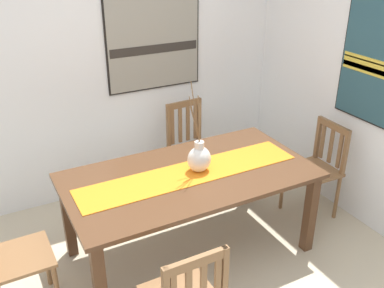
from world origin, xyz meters
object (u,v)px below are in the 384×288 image
object	(u,v)px
chair_1	(317,168)
chair_2	(191,147)
painting_on_back_wall	(153,38)
centerpiece_vase	(199,158)
dining_table	(190,184)
chair_0	(9,255)
painting_on_side_wall	(381,63)

from	to	relation	value
chair_1	chair_2	world-z (taller)	chair_2
chair_1	painting_on_back_wall	size ratio (longest dim) A/B	0.89
centerpiece_vase	chair_2	size ratio (longest dim) A/B	0.79
dining_table	chair_2	world-z (taller)	chair_2
centerpiece_vase	chair_0	world-z (taller)	centerpiece_vase
chair_0	centerpiece_vase	bearing A→B (deg)	0.88
chair_1	dining_table	bearing A→B (deg)	178.67
chair_1	chair_2	distance (m)	1.25
dining_table	centerpiece_vase	xyz separation A→B (m)	(0.08, -0.00, 0.21)
chair_1	painting_on_back_wall	distance (m)	1.99
centerpiece_vase	chair_1	size ratio (longest dim) A/B	0.82
dining_table	chair_2	xyz separation A→B (m)	(0.48, 0.89, -0.16)
chair_0	chair_1	world-z (taller)	chair_0
centerpiece_vase	painting_on_back_wall	distance (m)	1.47
centerpiece_vase	dining_table	bearing A→B (deg)	179.96
painting_on_back_wall	painting_on_side_wall	bearing A→B (deg)	-49.73
centerpiece_vase	painting_on_back_wall	xyz separation A→B (m)	(0.20, 1.30, 0.66)
centerpiece_vase	chair_1	xyz separation A→B (m)	(1.24, -0.03, -0.39)
painting_on_back_wall	painting_on_side_wall	size ratio (longest dim) A/B	0.96
chair_1	chair_2	bearing A→B (deg)	132.54
painting_on_side_wall	centerpiece_vase	bearing A→B (deg)	169.87
centerpiece_vase	chair_0	bearing A→B (deg)	-179.12
chair_1	painting_on_side_wall	size ratio (longest dim) A/B	0.86
chair_1	painting_on_side_wall	distance (m)	1.09
centerpiece_vase	painting_on_side_wall	world-z (taller)	painting_on_side_wall
centerpiece_vase	chair_0	distance (m)	1.51
dining_table	centerpiece_vase	size ratio (longest dim) A/B	2.62
chair_1	painting_on_side_wall	world-z (taller)	painting_on_side_wall
centerpiece_vase	painting_on_side_wall	size ratio (longest dim) A/B	0.70
centerpiece_vase	painting_on_back_wall	size ratio (longest dim) A/B	0.73
chair_0	painting_on_side_wall	size ratio (longest dim) A/B	0.92
chair_0	dining_table	bearing A→B (deg)	0.94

